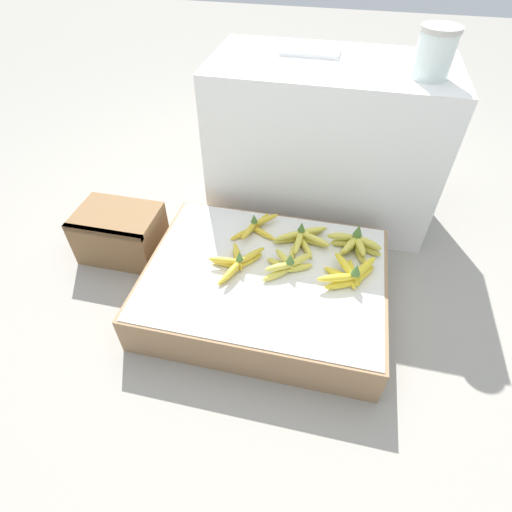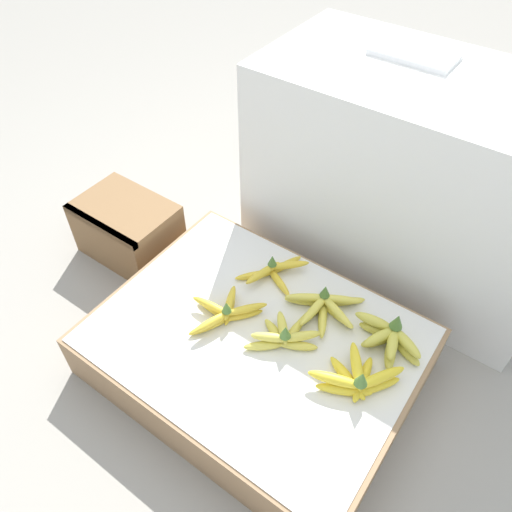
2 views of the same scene
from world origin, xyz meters
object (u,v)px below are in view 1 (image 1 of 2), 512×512
object	(u,v)px
wooden_crate	(121,233)
banana_bunch_middle_right	(350,274)
banana_bunch_back_right	(355,244)
glass_jar	(435,52)
foam_tray_white	(310,51)
banana_bunch_back_midright	(303,238)
banana_bunch_middle_midleft	(236,262)
banana_bunch_middle_midright	(287,264)
banana_bunch_back_midleft	(256,227)

from	to	relation	value
wooden_crate	banana_bunch_middle_right	distance (m)	1.04
wooden_crate	banana_bunch_back_right	world-z (taller)	banana_bunch_back_right
glass_jar	foam_tray_white	size ratio (longest dim) A/B	0.70
banana_bunch_middle_right	banana_bunch_back_right	xyz separation A→B (m)	(0.01, 0.17, 0.00)
banana_bunch_back_midright	glass_jar	size ratio (longest dim) A/B	1.37
banana_bunch_middle_midleft	banana_bunch_back_right	bearing A→B (deg)	23.61
foam_tray_white	wooden_crate	bearing A→B (deg)	-138.10
wooden_crate	banana_bunch_middle_right	world-z (taller)	banana_bunch_middle_right
banana_bunch_back_midright	foam_tray_white	xyz separation A→B (m)	(-0.10, 0.61, 0.54)
glass_jar	foam_tray_white	distance (m)	0.51
banana_bunch_middle_midright	banana_bunch_back_midright	xyz separation A→B (m)	(0.04, 0.16, -0.00)
foam_tray_white	banana_bunch_back_right	bearing A→B (deg)	-62.83
banana_bunch_middle_right	banana_bunch_back_midright	world-z (taller)	banana_bunch_middle_right
banana_bunch_middle_right	foam_tray_white	distance (m)	0.99
banana_bunch_back_midright	banana_bunch_back_right	size ratio (longest dim) A/B	1.05
banana_bunch_back_midright	banana_bunch_back_right	xyz separation A→B (m)	(0.21, 0.00, 0.01)
wooden_crate	banana_bunch_middle_midright	xyz separation A→B (m)	(0.78, -0.12, 0.10)
banana_bunch_back_midleft	glass_jar	distance (m)	0.94
banana_bunch_middle_midright	banana_bunch_back_right	size ratio (longest dim) A/B	0.84
banana_bunch_middle_midright	banana_bunch_back_midright	size ratio (longest dim) A/B	0.80
wooden_crate	banana_bunch_back_midleft	size ratio (longest dim) A/B	1.57
banana_bunch_middle_midright	banana_bunch_middle_right	xyz separation A→B (m)	(0.24, -0.00, 0.00)
banana_bunch_middle_midleft	banana_bunch_back_midright	bearing A→B (deg)	39.65
banana_bunch_middle_right	banana_bunch_back_midleft	xyz separation A→B (m)	(-0.41, 0.20, -0.01)
banana_bunch_back_midright	foam_tray_white	distance (m)	0.82
banana_bunch_back_right	banana_bunch_middle_midright	bearing A→B (deg)	-146.47
wooden_crate	banana_bunch_back_midleft	xyz separation A→B (m)	(0.62, 0.07, 0.09)
banana_bunch_back_midleft	banana_bunch_back_midright	xyz separation A→B (m)	(0.21, -0.03, 0.00)
wooden_crate	banana_bunch_middle_midleft	xyz separation A→B (m)	(0.59, -0.15, 0.09)
banana_bunch_middle_midleft	glass_jar	distance (m)	1.06
wooden_crate	banana_bunch_middle_right	size ratio (longest dim) A/B	1.61
banana_bunch_middle_midleft	foam_tray_white	size ratio (longest dim) A/B	0.88
banana_bunch_back_right	glass_jar	bearing A→B (deg)	68.85
banana_bunch_middle_midleft	banana_bunch_middle_midright	distance (m)	0.20
banana_bunch_middle_midright	glass_jar	xyz separation A→B (m)	(0.41, 0.59, 0.62)
banana_bunch_middle_midleft	banana_bunch_back_midleft	distance (m)	0.23
wooden_crate	banana_bunch_back_right	bearing A→B (deg)	2.44
banana_bunch_back_midleft	glass_jar	size ratio (longest dim) A/B	1.29
wooden_crate	banana_bunch_middle_midleft	world-z (taller)	banana_bunch_middle_midleft
banana_bunch_middle_right	banana_bunch_back_midleft	bearing A→B (deg)	154.02
wooden_crate	banana_bunch_middle_midright	bearing A→B (deg)	-8.83
banana_bunch_back_midright	banana_bunch_middle_midleft	bearing A→B (deg)	-140.35
banana_bunch_middle_midleft	banana_bunch_back_right	distance (m)	0.49
banana_bunch_middle_midleft	banana_bunch_back_midright	world-z (taller)	banana_bunch_back_midright
banana_bunch_middle_midleft	banana_bunch_back_right	size ratio (longest dim) A/B	0.97
banana_bunch_back_midright	banana_bunch_back_right	distance (m)	0.21
foam_tray_white	glass_jar	bearing A→B (deg)	-21.18
glass_jar	banana_bunch_middle_midright	bearing A→B (deg)	-125.14
glass_jar	foam_tray_white	bearing A→B (deg)	158.82
wooden_crate	banana_bunch_back_midleft	bearing A→B (deg)	6.93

